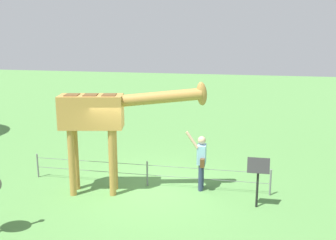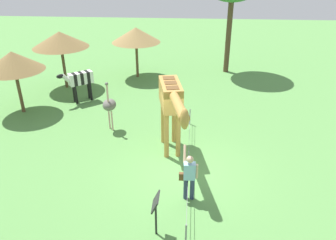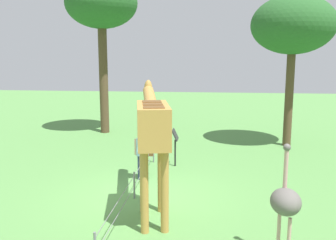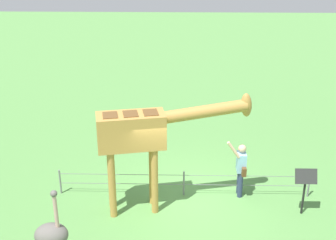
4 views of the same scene
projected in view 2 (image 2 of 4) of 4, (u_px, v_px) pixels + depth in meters
The scene contains 10 objects.
ground_plane at pixel (183, 169), 11.97m from camera, with size 60.00×60.00×0.00m, color #568E47.
giraffe at pixel (172, 102), 11.89m from camera, with size 4.01×1.26×3.14m.
visitor at pixel (189, 175), 10.15m from camera, with size 0.57×0.58×1.75m.
zebra at pixel (80, 80), 16.85m from camera, with size 1.37×1.60×1.66m.
ostrich at pixel (109, 105), 14.10m from camera, with size 0.70×0.56×2.25m.
shade_hut_near at pixel (60, 40), 17.92m from camera, with size 3.03×3.03×3.17m.
shade_hut_far at pixel (13, 61), 15.09m from camera, with size 2.73×2.73×2.99m.
shade_hut_aside at pixel (136, 35), 19.59m from camera, with size 2.90×2.90×3.03m.
info_sign at pixel (156, 207), 8.80m from camera, with size 0.56×0.21×1.32m.
wire_fence at pixel (188, 160), 11.77m from camera, with size 7.05×0.05×0.75m.
Camera 2 is at (9.88, 0.19, 7.01)m, focal length 35.55 mm.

